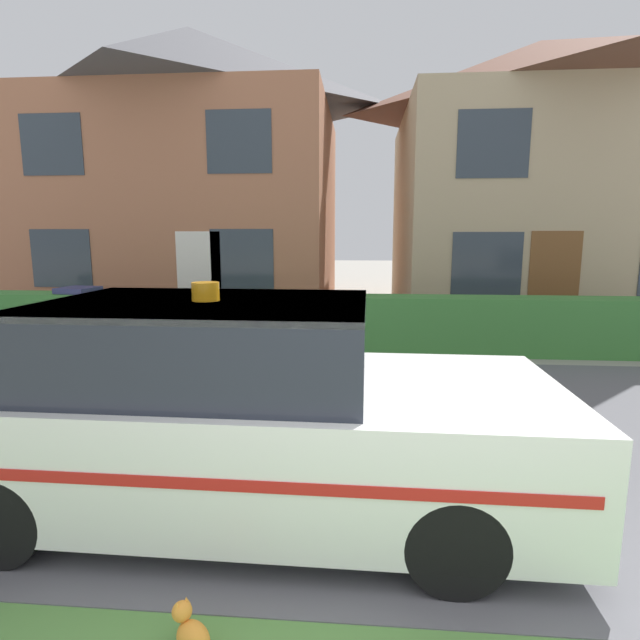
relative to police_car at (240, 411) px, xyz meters
name	(u,v)px	position (x,y,z in m)	size (l,w,h in m)	color
road_strip	(388,426)	(1.18, 1.66, -0.74)	(28.00, 5.55, 0.01)	#5B5B60
garden_hedge	(315,323)	(0.07, 5.18, -0.26)	(13.44, 0.70, 0.98)	#3D7F38
police_car	(240,411)	(0.00, 0.00, 0.00)	(4.40, 1.85, 1.67)	black
cat	(191,634)	(0.07, -1.35, -0.65)	(0.24, 0.27, 0.25)	orange
house_left	(193,170)	(-3.82, 10.58, 3.07)	(7.93, 6.68, 7.48)	#A86B4C
house_right	(532,179)	(5.25, 10.38, 2.71)	(7.01, 7.03, 6.80)	tan
wheelie_bin	(80,317)	(-4.24, 5.19, -0.20)	(0.69, 0.68, 1.09)	#474C8C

